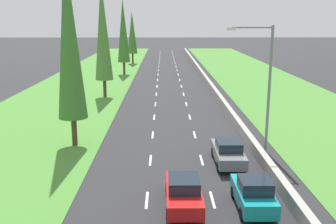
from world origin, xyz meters
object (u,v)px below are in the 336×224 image
Objects in this scene: red_sedan_centre_lane at (184,192)px; poplar_tree_third at (103,31)px; poplar_tree_fifth at (132,33)px; grey_sedan_right_lane at (228,152)px; poplar_tree_second at (69,36)px; street_light_mast at (265,80)px; poplar_tree_fourth at (123,31)px; teal_hatchback_right_lane at (253,194)px.

poplar_tree_third is (-8.20, 28.87, 7.25)m from red_sedan_centre_lane.
poplar_tree_third is at bearing -90.93° from poplar_tree_fifth.
grey_sedan_right_lane is 0.31× the size of poplar_tree_second.
poplar_tree_second reaches higher than grey_sedan_right_lane.
grey_sedan_right_lane is at bearing -139.67° from street_light_mast.
red_sedan_centre_lane is 0.31× the size of poplar_tree_second.
poplar_tree_third is 20.14m from poplar_tree_fourth.
poplar_tree_second is 56.07m from poplar_tree_fifth.
poplar_tree_fourth is (-11.06, 42.96, 6.63)m from grey_sedan_right_lane.
poplar_tree_second is at bearing 160.09° from grey_sedan_right_lane.
poplar_tree_third reaches higher than grey_sedan_right_lane.
poplar_tree_third is 1.10× the size of poplar_tree_fourth.
poplar_tree_second is at bearing -89.97° from poplar_tree_fourth.
red_sedan_centre_lane is 0.35× the size of poplar_tree_fourth.
red_sedan_centre_lane is 14.71m from poplar_tree_second.
poplar_tree_fourth is (0.42, 20.13, -0.62)m from poplar_tree_third.
poplar_tree_fourth reaches higher than grey_sedan_right_lane.
poplar_tree_fifth is at bearing 100.26° from grey_sedan_right_lane.
poplar_tree_third reaches higher than street_light_mast.
street_light_mast is at bearing 73.73° from teal_hatchback_right_lane.
red_sedan_centre_lane is at bearing -83.44° from poplar_tree_fifth.
poplar_tree_fifth is 1.23× the size of street_light_mast.
poplar_tree_second is 1.30× the size of poplar_tree_fifth.
red_sedan_centre_lane is 3.52m from teal_hatchback_right_lane.
poplar_tree_third is 25.10m from street_light_mast.
poplar_tree_third is at bearing 116.69° from grey_sedan_right_lane.
poplar_tree_fifth is at bearing 89.38° from poplar_tree_fourth.
poplar_tree_fourth is (-7.79, 49.00, 6.63)m from red_sedan_centre_lane.
teal_hatchback_right_lane is 0.27× the size of poplar_tree_second.
poplar_tree_second reaches higher than street_light_mast.
poplar_tree_fifth is at bearing 99.50° from teal_hatchback_right_lane.
red_sedan_centre_lane is at bearing -118.44° from grey_sedan_right_lane.
teal_hatchback_right_lane reaches higher than grey_sedan_right_lane.
teal_hatchback_right_lane is at bearing -68.13° from poplar_tree_third.
poplar_tree_third is (-0.43, 18.83, -0.17)m from poplar_tree_second.
street_light_mast is (2.54, 8.71, 4.40)m from teal_hatchback_right_lane.
poplar_tree_fourth is at bearing 99.03° from red_sedan_centre_lane.
poplar_tree_second is at bearing 173.23° from street_light_mast.
poplar_tree_second is 14.24m from street_light_mast.
red_sedan_centre_lane is at bearing -74.13° from poplar_tree_third.
poplar_tree_fourth is 42.95m from street_light_mast.
poplar_tree_fourth is at bearing 88.81° from poplar_tree_third.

